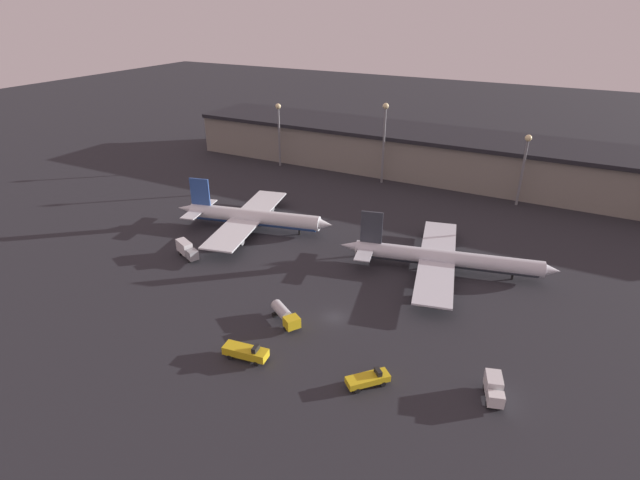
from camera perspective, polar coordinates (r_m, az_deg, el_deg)
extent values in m
plane|color=#26262B|center=(91.52, 1.63, -8.83)|extent=(600.00, 600.00, 0.00)
cube|color=gray|center=(165.13, 15.40, 8.90)|extent=(182.14, 23.39, 12.63)
cube|color=black|center=(163.35, 15.68, 11.22)|extent=(182.14, 25.39, 1.20)
cylinder|color=white|center=(124.46, -7.57, 2.66)|extent=(33.45, 11.03, 3.61)
cylinder|color=#2D519E|center=(124.70, -7.55, 2.39)|extent=(31.70, 10.12, 3.07)
cone|color=white|center=(119.21, 0.42, 1.81)|extent=(4.99, 4.31, 3.43)
cone|color=white|center=(131.90, -14.87, 3.49)|extent=(5.96, 4.20, 3.07)
cube|color=#2D519E|center=(128.31, -13.57, 5.39)|extent=(5.01, 1.52, 6.86)
cube|color=white|center=(130.28, -13.62, 3.48)|extent=(6.52, 13.87, 0.24)
cube|color=white|center=(125.24, -8.27, 2.54)|extent=(16.08, 38.05, 0.36)
cylinder|color=gray|center=(134.25, -6.15, 3.73)|extent=(4.31, 2.82, 1.98)
cylinder|color=gray|center=(116.75, -9.70, -0.05)|extent=(4.31, 2.82, 1.98)
cylinder|color=black|center=(121.82, -2.37, 0.99)|extent=(0.50, 0.50, 1.62)
cylinder|color=black|center=(127.32, -7.96, 1.90)|extent=(0.50, 0.50, 1.62)
cylinder|color=black|center=(124.91, -8.45, 1.37)|extent=(0.50, 0.50, 1.62)
cylinder|color=silver|center=(107.68, 14.27, -2.01)|extent=(38.15, 11.83, 3.30)
cylinder|color=#333842|center=(107.95, 14.24, -2.28)|extent=(36.17, 10.91, 2.81)
cone|color=silver|center=(109.95, 24.80, -3.15)|extent=(4.57, 3.95, 3.14)
cone|color=silver|center=(109.07, 3.60, -0.68)|extent=(5.46, 3.85, 2.81)
cube|color=#333842|center=(106.31, 5.91, 1.45)|extent=(4.60, 1.43, 7.10)
cube|color=silver|center=(108.44, 5.40, -0.77)|extent=(6.26, 13.95, 0.24)
cube|color=silver|center=(107.85, 13.24, -2.09)|extent=(15.52, 38.31, 0.36)
cylinder|color=gray|center=(117.81, 13.99, -0.31)|extent=(3.95, 2.59, 1.82)
cylinder|color=gray|center=(99.20, 13.53, -5.54)|extent=(3.95, 2.59, 1.82)
cylinder|color=black|center=(109.88, 21.13, -3.88)|extent=(0.50, 0.50, 1.49)
cylinder|color=black|center=(109.94, 13.17, -2.69)|extent=(0.50, 0.50, 1.49)
cylinder|color=black|center=(107.61, 13.09, -3.35)|extent=(0.50, 0.50, 1.49)
cube|color=gold|center=(82.28, -8.51, -12.51)|extent=(7.58, 3.33, 1.36)
cube|color=black|center=(80.89, -7.38, -12.22)|extent=(0.92, 1.74, 0.80)
cylinder|color=black|center=(82.57, -6.69, -13.06)|extent=(0.97, 0.71, 0.90)
cylinder|color=black|center=(81.36, -7.26, -13.79)|extent=(0.97, 0.71, 0.90)
cylinder|color=black|center=(84.42, -9.62, -12.28)|extent=(0.97, 0.71, 0.90)
cylinder|color=black|center=(83.24, -10.22, -12.97)|extent=(0.97, 0.71, 0.90)
cube|color=white|center=(77.13, 19.44, -16.80)|extent=(2.64, 2.23, 1.90)
cube|color=silver|center=(79.12, 19.21, -15.20)|extent=(3.15, 3.90, 2.54)
cylinder|color=black|center=(78.22, 19.93, -17.40)|extent=(0.80, 1.03, 0.90)
cylinder|color=black|center=(77.91, 18.65, -17.37)|extent=(0.80, 1.03, 0.90)
cylinder|color=black|center=(80.79, 19.59, -15.72)|extent=(0.80, 1.03, 0.90)
cylinder|color=black|center=(80.48, 18.37, -15.68)|extent=(0.80, 1.03, 0.90)
cube|color=#9EA3A8|center=(112.16, -14.37, -1.65)|extent=(2.85, 2.76, 2.07)
cube|color=silver|center=(115.33, -15.23, -0.77)|extent=(5.01, 3.72, 2.76)
cylinder|color=black|center=(113.19, -14.00, -2.08)|extent=(1.03, 0.83, 0.90)
cylinder|color=black|center=(112.68, -14.70, -2.30)|extent=(1.03, 0.83, 0.90)
cylinder|color=black|center=(117.10, -15.00, -1.22)|extent=(1.03, 0.83, 0.90)
cylinder|color=black|center=(116.61, -15.68, -1.43)|extent=(1.03, 0.83, 0.90)
cube|color=gold|center=(87.49, -3.24, -9.37)|extent=(3.18, 3.30, 1.89)
cylinder|color=#B7B7BC|center=(90.46, -4.41, -8.05)|extent=(5.12, 4.25, 2.00)
cylinder|color=black|center=(88.76, -2.75, -9.74)|extent=(1.10, 1.02, 0.90)
cylinder|color=black|center=(88.09, -3.87, -10.08)|extent=(1.10, 1.02, 0.90)
cylinder|color=black|center=(92.42, -4.18, -8.17)|extent=(1.10, 1.02, 0.90)
cylinder|color=black|center=(91.77, -5.26, -8.49)|extent=(1.10, 1.02, 0.90)
cube|color=gold|center=(77.15, 5.48, -15.54)|extent=(6.11, 6.34, 1.02)
cube|color=black|center=(77.12, 6.66, -14.73)|extent=(1.63, 1.58, 0.80)
cylinder|color=black|center=(78.95, 6.63, -15.21)|extent=(1.02, 1.04, 0.90)
cylinder|color=black|center=(77.83, 7.19, -15.96)|extent=(1.02, 1.04, 0.90)
cylinder|color=black|center=(77.56, 3.72, -15.96)|extent=(1.02, 1.04, 0.90)
cylinder|color=black|center=(76.43, 4.23, -16.74)|extent=(1.02, 1.04, 0.90)
cylinder|color=slate|center=(171.82, -4.68, 11.59)|extent=(0.70, 0.70, 19.56)
sphere|color=beige|center=(169.56, -4.81, 14.98)|extent=(1.80, 1.80, 1.80)
cylinder|color=slate|center=(155.25, 7.27, 10.56)|extent=(0.70, 0.70, 22.98)
sphere|color=beige|center=(152.52, 7.53, 14.94)|extent=(1.80, 1.80, 1.80)
cylinder|color=slate|center=(147.40, 22.08, 7.06)|extent=(0.70, 0.70, 18.29)
sphere|color=beige|center=(144.85, 22.72, 10.70)|extent=(1.80, 1.80, 1.80)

